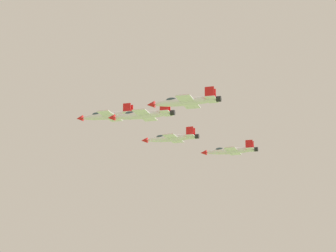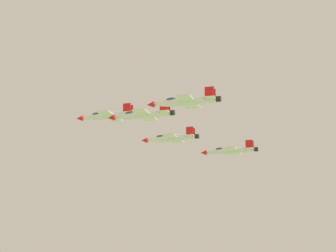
{
  "view_description": "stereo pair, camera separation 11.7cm",
  "coord_description": "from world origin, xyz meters",
  "px_view_note": "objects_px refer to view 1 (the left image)",
  "views": [
    {
      "loc": [
        -160.83,
        52.05,
        90.99
      ],
      "look_at": [
        -17.33,
        -16.03,
        133.2
      ],
      "focal_mm": 68.47,
      "sensor_mm": 36.0,
      "label": 1
    },
    {
      "loc": [
        -160.88,
        51.94,
        90.99
      ],
      "look_at": [
        -17.33,
        -16.03,
        133.2
      ],
      "focal_mm": 68.47,
      "sensor_mm": 36.0,
      "label": 2
    }
  ],
  "objects_px": {
    "jet_right_wingman": "(171,138)",
    "jet_left_outer": "(185,101)",
    "jet_lead": "(107,116)",
    "jet_right_outer": "(230,151)",
    "jet_left_wingman": "(142,115)"
  },
  "relations": [
    {
      "from": "jet_lead",
      "to": "jet_right_outer",
      "type": "height_order",
      "value": "jet_lead"
    },
    {
      "from": "jet_left_wingman",
      "to": "jet_left_outer",
      "type": "relative_size",
      "value": 1.02
    },
    {
      "from": "jet_right_wingman",
      "to": "jet_left_outer",
      "type": "bearing_deg",
      "value": 112.52
    },
    {
      "from": "jet_right_wingman",
      "to": "jet_right_outer",
      "type": "height_order",
      "value": "jet_right_wingman"
    },
    {
      "from": "jet_right_wingman",
      "to": "jet_right_outer",
      "type": "bearing_deg",
      "value": -138.53
    },
    {
      "from": "jet_left_wingman",
      "to": "jet_right_wingman",
      "type": "xyz_separation_m",
      "value": [
        17.61,
        -16.14,
        -0.15
      ]
    },
    {
      "from": "jet_right_wingman",
      "to": "jet_left_outer",
      "type": "xyz_separation_m",
      "value": [
        -35.91,
        13.86,
        -1.23
      ]
    },
    {
      "from": "jet_left_wingman",
      "to": "jet_right_outer",
      "type": "relative_size",
      "value": 1.03
    },
    {
      "from": "jet_right_outer",
      "to": "jet_left_outer",
      "type": "bearing_deg",
      "value": 90.13
    },
    {
      "from": "jet_left_wingman",
      "to": "jet_right_outer",
      "type": "height_order",
      "value": "jet_left_wingman"
    },
    {
      "from": "jet_lead",
      "to": "jet_left_outer",
      "type": "relative_size",
      "value": 1.02
    },
    {
      "from": "jet_left_outer",
      "to": "jet_right_outer",
      "type": "bearing_deg",
      "value": -90.97
    },
    {
      "from": "jet_lead",
      "to": "jet_right_outer",
      "type": "distance_m",
      "value": 37.42
    },
    {
      "from": "jet_lead",
      "to": "jet_left_outer",
      "type": "height_order",
      "value": "jet_lead"
    },
    {
      "from": "jet_lead",
      "to": "jet_left_wingman",
      "type": "height_order",
      "value": "jet_lead"
    }
  ]
}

